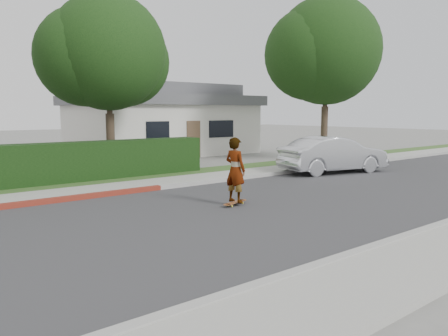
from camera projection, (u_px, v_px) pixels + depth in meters
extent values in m
plane|color=slate|center=(208.00, 217.00, 10.75)|extent=(120.00, 120.00, 0.00)
cube|color=#2D2D30|center=(208.00, 217.00, 10.75)|extent=(60.00, 8.00, 0.01)
cube|color=#9E9E99|center=(348.00, 257.00, 7.55)|extent=(60.00, 0.20, 0.15)
cube|color=gray|center=(396.00, 273.00, 6.86)|extent=(60.00, 1.60, 0.12)
cube|color=#9E9E99|center=(132.00, 191.00, 13.93)|extent=(60.00, 0.20, 0.15)
cube|color=gray|center=(120.00, 188.00, 14.63)|extent=(60.00, 1.60, 0.12)
cube|color=#2D4C1E|center=(101.00, 182.00, 15.87)|extent=(60.00, 1.60, 0.10)
cube|color=black|center=(6.00, 168.00, 14.40)|extent=(15.00, 1.00, 1.50)
cylinder|color=#33261C|center=(111.00, 143.00, 18.51)|extent=(0.36, 0.36, 2.52)
cylinder|color=#33261C|center=(109.00, 98.00, 18.27)|extent=(0.24, 0.24, 2.10)
sphere|color=black|center=(108.00, 52.00, 18.03)|extent=(4.80, 4.80, 4.80)
sphere|color=black|center=(85.00, 57.00, 17.88)|extent=(4.08, 4.08, 4.08)
sphere|color=black|center=(125.00, 62.00, 18.86)|extent=(3.84, 3.84, 3.84)
cylinder|color=#33261C|center=(324.00, 134.00, 23.32)|extent=(0.36, 0.36, 2.88)
cylinder|color=#33261C|center=(325.00, 93.00, 23.05)|extent=(0.24, 0.24, 2.40)
sphere|color=black|center=(326.00, 51.00, 22.78)|extent=(5.60, 5.60, 5.60)
sphere|color=black|center=(310.00, 54.00, 22.62)|extent=(4.76, 4.76, 4.76)
sphere|color=black|center=(332.00, 59.00, 23.60)|extent=(4.48, 4.48, 4.48)
cube|color=beige|center=(161.00, 129.00, 27.93)|extent=(10.00, 8.00, 3.00)
cube|color=#4C4C51|center=(160.00, 101.00, 27.70)|extent=(10.60, 8.60, 0.60)
cube|color=#4C4C51|center=(160.00, 91.00, 27.62)|extent=(8.40, 6.40, 0.80)
cube|color=black|center=(158.00, 131.00, 23.25)|extent=(1.40, 0.06, 1.00)
cube|color=black|center=(221.00, 129.00, 25.90)|extent=(1.80, 0.06, 1.00)
cube|color=brown|center=(194.00, 139.00, 24.74)|extent=(0.90, 0.06, 2.10)
cylinder|color=gold|center=(232.00, 206.00, 11.86)|extent=(0.06, 0.04, 0.05)
cylinder|color=gold|center=(228.00, 205.00, 11.95)|extent=(0.06, 0.04, 0.05)
cylinder|color=gold|center=(243.00, 203.00, 12.28)|extent=(0.06, 0.04, 0.05)
cylinder|color=gold|center=(238.00, 202.00, 12.37)|extent=(0.06, 0.04, 0.05)
cube|color=silver|center=(230.00, 205.00, 11.90)|extent=(0.08, 0.16, 0.02)
cube|color=silver|center=(240.00, 201.00, 12.32)|extent=(0.08, 0.16, 0.02)
cube|color=brown|center=(235.00, 202.00, 12.11)|extent=(0.81, 0.40, 0.02)
cylinder|color=brown|center=(227.00, 205.00, 11.79)|extent=(0.24, 0.24, 0.02)
cylinder|color=brown|center=(243.00, 200.00, 12.42)|extent=(0.24, 0.24, 0.02)
imported|color=white|center=(235.00, 170.00, 11.99)|extent=(0.53, 0.72, 1.80)
imported|color=silver|center=(333.00, 155.00, 18.61)|extent=(4.98, 2.71, 1.56)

